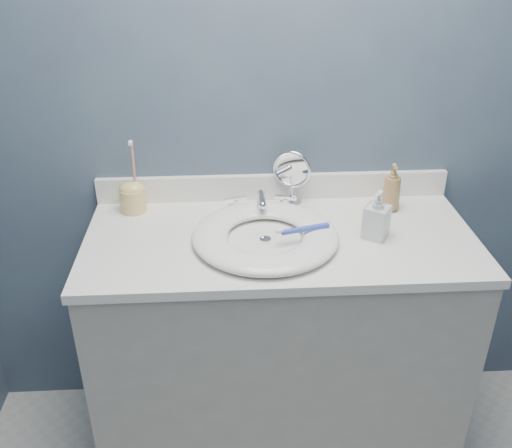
{
  "coord_description": "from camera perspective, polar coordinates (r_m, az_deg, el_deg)",
  "views": [
    {
      "loc": [
        -0.17,
        -0.56,
        1.77
      ],
      "look_at": [
        -0.08,
        0.94,
        0.94
      ],
      "focal_mm": 40.0,
      "sensor_mm": 36.0,
      "label": 1
    }
  ],
  "objects": [
    {
      "name": "back_wall",
      "position": [
        1.91,
        1.84,
        11.41
      ],
      "size": [
        2.2,
        0.02,
        2.4
      ],
      "primitive_type": "cube",
      "color": "#424D64",
      "rests_on": "ground"
    },
    {
      "name": "faucet",
      "position": [
        1.91,
        0.5,
        2.02
      ],
      "size": [
        0.25,
        0.13,
        0.07
      ],
      "color": "silver",
      "rests_on": "countertop"
    },
    {
      "name": "makeup_mirror",
      "position": [
        1.94,
        3.59,
        4.88
      ],
      "size": [
        0.13,
        0.07,
        0.2
      ],
      "rotation": [
        0.0,
        0.0,
        -0.38
      ],
      "color": "silver",
      "rests_on": "countertop"
    },
    {
      "name": "toothbrush_holder",
      "position": [
        1.95,
        -12.22,
        2.81
      ],
      "size": [
        0.09,
        0.09,
        0.25
      ],
      "rotation": [
        0.0,
        0.0,
        0.3
      ],
      "color": "#E4CB72",
      "rests_on": "countertop"
    },
    {
      "name": "vanity_cabinet",
      "position": [
        2.05,
        2.19,
        -12.25
      ],
      "size": [
        1.2,
        0.55,
        0.85
      ],
      "primitive_type": "cube",
      "color": "#ACA59D",
      "rests_on": "ground"
    },
    {
      "name": "toothbrush_lying",
      "position": [
        1.73,
        4.73,
        -0.52
      ],
      "size": [
        0.17,
        0.06,
        0.02
      ],
      "rotation": [
        0.0,
        0.0,
        0.27
      ],
      "color": "blue",
      "rests_on": "basin"
    },
    {
      "name": "basin",
      "position": [
        1.74,
        0.94,
        -1.15
      ],
      "size": [
        0.45,
        0.45,
        0.04
      ],
      "primitive_type": null,
      "color": "white",
      "rests_on": "countertop"
    },
    {
      "name": "soap_bottle_amber",
      "position": [
        1.96,
        13.45,
        3.58
      ],
      "size": [
        0.07,
        0.07,
        0.16
      ],
      "primitive_type": "imported",
      "rotation": [
        0.0,
        0.0,
        -0.07
      ],
      "color": "#A37E49",
      "rests_on": "countertop"
    },
    {
      "name": "backsplash",
      "position": [
        1.99,
        1.75,
        3.74
      ],
      "size": [
        1.22,
        0.02,
        0.09
      ],
      "primitive_type": "cube",
      "color": "white",
      "rests_on": "countertop"
    },
    {
      "name": "soap_bottle_clear",
      "position": [
        1.78,
        12.02,
        0.94
      ],
      "size": [
        0.1,
        0.1,
        0.16
      ],
      "primitive_type": "imported",
      "rotation": [
        0.0,
        0.0,
        -0.58
      ],
      "color": "silver",
      "rests_on": "countertop"
    },
    {
      "name": "countertop",
      "position": [
        1.79,
        2.45,
        -1.57
      ],
      "size": [
        1.22,
        0.57,
        0.03
      ],
      "primitive_type": "cube",
      "color": "white",
      "rests_on": "vanity_cabinet"
    },
    {
      "name": "drain",
      "position": [
        1.75,
        0.93,
        -1.58
      ],
      "size": [
        0.04,
        0.04,
        0.01
      ],
      "primitive_type": "cylinder",
      "color": "silver",
      "rests_on": "countertop"
    }
  ]
}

